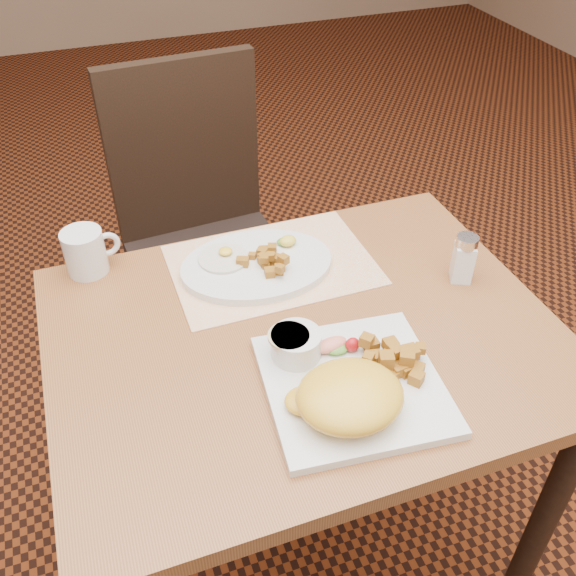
% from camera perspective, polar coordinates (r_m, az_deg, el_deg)
% --- Properties ---
extents(ground, '(8.00, 8.00, 0.00)m').
position_cam_1_polar(ground, '(1.75, 1.07, -22.09)').
color(ground, black).
rests_on(ground, ground).
extents(table, '(0.90, 0.70, 0.75)m').
position_cam_1_polar(table, '(1.23, 1.42, -7.58)').
color(table, '#95592E').
rests_on(table, ground).
extents(chair_far, '(0.45, 0.46, 0.97)m').
position_cam_1_polar(chair_far, '(1.82, -7.66, 5.59)').
color(chair_far, black).
rests_on(chair_far, ground).
extents(placemat, '(0.40, 0.28, 0.00)m').
position_cam_1_polar(placemat, '(1.30, -1.42, 2.06)').
color(placemat, white).
rests_on(placemat, table).
extents(plate_square, '(0.31, 0.31, 0.02)m').
position_cam_1_polar(plate_square, '(1.05, 5.78, -8.58)').
color(plate_square, silver).
rests_on(plate_square, table).
extents(plate_oval, '(0.32, 0.24, 0.02)m').
position_cam_1_polar(plate_oval, '(1.28, -2.79, 2.02)').
color(plate_oval, silver).
rests_on(plate_oval, placemat).
extents(hollandaise_mound, '(0.18, 0.15, 0.06)m').
position_cam_1_polar(hollandaise_mound, '(0.99, 5.41, -9.62)').
color(hollandaise_mound, yellow).
rests_on(hollandaise_mound, plate_square).
extents(ramekin, '(0.09, 0.08, 0.05)m').
position_cam_1_polar(ramekin, '(1.07, 0.66, -4.98)').
color(ramekin, silver).
rests_on(ramekin, plate_square).
extents(garnish_sq, '(0.08, 0.05, 0.03)m').
position_cam_1_polar(garnish_sq, '(1.09, 4.39, -5.13)').
color(garnish_sq, '#387223').
rests_on(garnish_sq, plate_square).
extents(fried_egg, '(0.10, 0.10, 0.02)m').
position_cam_1_polar(fried_egg, '(1.29, -5.74, 2.73)').
color(fried_egg, white).
rests_on(fried_egg, plate_oval).
extents(garnish_ov, '(0.05, 0.04, 0.02)m').
position_cam_1_polar(garnish_ov, '(1.32, -0.07, 4.19)').
color(garnish_ov, '#387223').
rests_on(garnish_ov, plate_oval).
extents(salt_shaker, '(0.06, 0.06, 0.10)m').
position_cam_1_polar(salt_shaker, '(1.28, 15.36, 2.61)').
color(salt_shaker, white).
rests_on(salt_shaker, table).
extents(coffee_mug, '(0.11, 0.08, 0.09)m').
position_cam_1_polar(coffee_mug, '(1.32, -17.52, 3.11)').
color(coffee_mug, silver).
rests_on(coffee_mug, table).
extents(home_fries_sq, '(0.12, 0.12, 0.04)m').
position_cam_1_polar(home_fries_sq, '(1.07, 9.49, -6.17)').
color(home_fries_sq, '#B0711C').
rests_on(home_fries_sq, plate_square).
extents(home_fries_ov, '(0.10, 0.11, 0.03)m').
position_cam_1_polar(home_fries_ov, '(1.27, -1.91, 2.58)').
color(home_fries_ov, '#B0711C').
rests_on(home_fries_ov, plate_oval).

